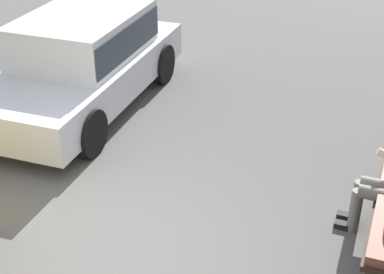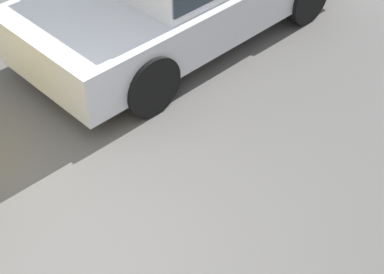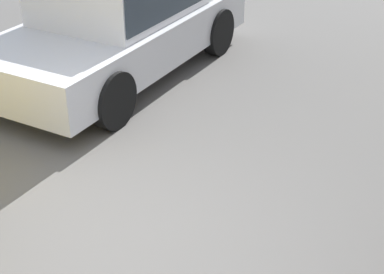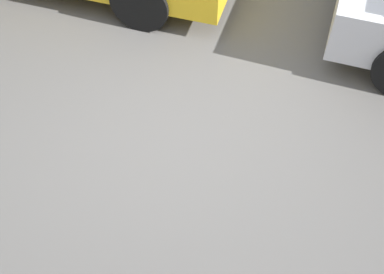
# 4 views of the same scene
# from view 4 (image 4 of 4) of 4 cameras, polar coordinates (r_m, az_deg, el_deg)

# --- Properties ---
(ground_plane) EXTENTS (60.00, 60.00, 0.00)m
(ground_plane) POSITION_cam_4_polar(r_m,az_deg,el_deg) (4.56, -1.42, 0.99)
(ground_plane) COLOR #565451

